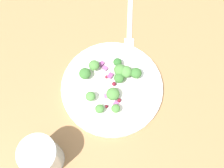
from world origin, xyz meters
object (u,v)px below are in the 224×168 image
object	(u,v)px
broccoli_floret_1	(111,93)
fork	(130,24)
plate	(112,87)
broccoli_floret_2	(116,109)
broccoli_floret_0	(85,74)
water_glass	(42,156)

from	to	relation	value
broccoli_floret_1	fork	xyz separation A→B (cm)	(-5.76, 20.13, -2.81)
plate	broccoli_floret_2	bearing A→B (deg)	-53.29
broccoli_floret_0	broccoli_floret_1	size ratio (longest dim) A/B	0.92
broccoli_floret_2	water_glass	bearing A→B (deg)	-115.46
broccoli_floret_1	broccoli_floret_2	bearing A→B (deg)	-46.50
broccoli_floret_1	plate	bearing A→B (deg)	116.25
plate	broccoli_floret_1	xyz separation A→B (cm)	(1.05, -2.14, 2.20)
plate	fork	bearing A→B (deg)	104.67
broccoli_floret_1	broccoli_floret_2	size ratio (longest dim) A/B	1.51
water_glass	broccoli_floret_2	bearing A→B (deg)	64.54
plate	broccoli_floret_1	world-z (taller)	broccoli_floret_1
broccoli_floret_0	broccoli_floret_2	bearing A→B (deg)	-20.99
plate	water_glass	size ratio (longest dim) A/B	2.42
fork	water_glass	distance (cm)	39.24
water_glass	plate	bearing A→B (deg)	78.85
plate	fork	xyz separation A→B (cm)	(-4.71, 17.99, -0.61)
broccoli_floret_0	broccoli_floret_1	bearing A→B (deg)	-9.30
fork	broccoli_floret_1	bearing A→B (deg)	-74.03
broccoli_floret_2	water_glass	xyz separation A→B (cm)	(-7.70, -16.18, 1.91)
plate	broccoli_floret_2	world-z (taller)	broccoli_floret_2
broccoli_floret_0	broccoli_floret_1	xyz separation A→B (cm)	(7.67, -1.26, 0.02)
broccoli_floret_1	fork	world-z (taller)	broccoli_floret_1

